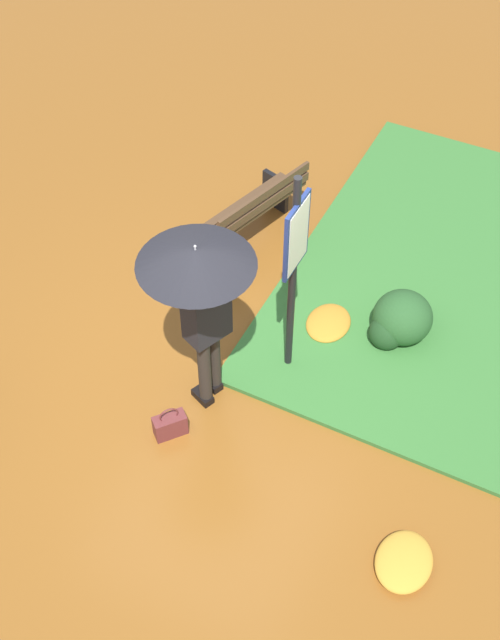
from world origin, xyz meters
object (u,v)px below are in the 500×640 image
person_with_umbrella (201,285)px  info_sign_post (295,258)px  handbag (170,425)px  park_bench (254,212)px

person_with_umbrella → info_sign_post: info_sign_post is taller
person_with_umbrella → handbag: person_with_umbrella is taller
handbag → park_bench: bearing=-169.6°
person_with_umbrella → handbag: 1.51m
handbag → park_bench: (-2.70, -0.49, 0.28)m
person_with_umbrella → park_bench: bearing=-164.4°
park_bench → handbag: bearing=10.4°
info_sign_post → handbag: info_sign_post is taller
park_bench → info_sign_post: bearing=37.1°
handbag → park_bench: 2.76m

